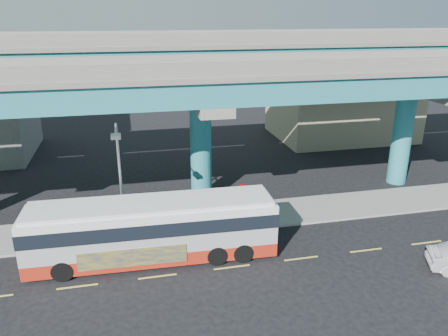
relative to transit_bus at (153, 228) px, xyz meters
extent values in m
plane|color=black|center=(3.99, -1.55, -1.90)|extent=(120.00, 120.00, 0.00)
cube|color=gray|center=(3.99, 3.95, -1.82)|extent=(70.00, 4.00, 0.15)
cube|color=#D8C64C|center=(-4.01, -1.85, -1.89)|extent=(2.00, 0.12, 0.01)
cube|color=#D8C64C|center=(-0.01, -1.85, -1.89)|extent=(2.00, 0.12, 0.01)
cube|color=#D8C64C|center=(3.99, -1.85, -1.89)|extent=(2.00, 0.12, 0.01)
cube|color=#D8C64C|center=(7.99, -1.85, -1.89)|extent=(2.00, 0.12, 0.01)
cube|color=#D8C64C|center=(11.99, -1.85, -1.89)|extent=(2.00, 0.12, 0.01)
cube|color=#D8C64C|center=(15.99, -1.85, -1.89)|extent=(2.00, 0.12, 0.01)
cylinder|color=teal|center=(3.99, 7.45, 1.80)|extent=(1.50, 1.50, 7.40)
cube|color=gray|center=(3.99, 7.45, 5.80)|extent=(2.00, 12.00, 0.60)
cube|color=gray|center=(3.99, 10.95, 6.70)|extent=(1.80, 5.00, 1.20)
cylinder|color=teal|center=(19.99, 7.45, 1.80)|extent=(1.50, 1.50, 7.40)
cube|color=gray|center=(19.99, 7.45, 5.80)|extent=(2.00, 12.00, 0.60)
cube|color=gray|center=(19.99, 10.95, 6.70)|extent=(1.80, 5.00, 1.20)
cube|color=teal|center=(3.99, 3.95, 6.80)|extent=(52.00, 5.00, 1.40)
cube|color=gray|center=(3.99, 3.95, 7.65)|extent=(52.00, 5.40, 0.30)
cube|color=gray|center=(3.99, 1.45, 8.20)|extent=(52.00, 0.25, 0.80)
cube|color=gray|center=(3.99, 6.45, 8.20)|extent=(52.00, 0.25, 0.80)
cube|color=teal|center=(3.99, 10.95, 8.00)|extent=(52.00, 5.00, 1.40)
cube|color=gray|center=(3.99, 10.95, 8.85)|extent=(52.00, 5.40, 0.30)
cube|color=gray|center=(3.99, 8.45, 9.40)|extent=(52.00, 0.25, 0.80)
cube|color=gray|center=(3.99, 13.45, 9.40)|extent=(52.00, 0.25, 0.80)
cube|color=tan|center=(21.99, 21.45, 1.60)|extent=(14.00, 10.00, 7.00)
cube|color=black|center=(21.99, 16.35, 3.70)|extent=(12.00, 0.25, 1.20)
cube|color=#A42313|center=(-0.02, 0.00, -1.28)|extent=(13.47, 3.31, 0.78)
cube|color=silver|center=(-0.02, 0.00, -0.06)|extent=(13.47, 3.31, 1.67)
cube|color=black|center=(-0.02, 0.00, 0.50)|extent=(13.53, 3.36, 0.78)
cube|color=silver|center=(-0.02, 0.00, 1.12)|extent=(13.47, 3.31, 0.45)
cube|color=silver|center=(-0.02, 0.00, 1.45)|extent=(13.06, 3.04, 0.22)
cube|color=black|center=(6.69, -0.23, 0.33)|extent=(0.15, 2.59, 1.34)
cube|color=black|center=(-6.72, 0.24, 0.33)|extent=(0.15, 2.59, 1.34)
cube|color=#131955|center=(-1.18, -1.40, -0.87)|extent=(5.57, 0.24, 1.00)
cylinder|color=black|center=(-4.74, -1.11, -1.34)|extent=(1.13, 0.37, 1.11)
cylinder|color=black|center=(-4.65, 1.45, -1.34)|extent=(1.13, 0.37, 1.11)
cylinder|color=black|center=(3.28, -1.39, -1.34)|extent=(1.13, 0.37, 1.11)
cylinder|color=black|center=(3.37, 1.17, -1.34)|extent=(1.13, 0.37, 1.11)
cylinder|color=black|center=(4.73, -1.45, -1.34)|extent=(1.13, 0.37, 1.11)
cylinder|color=black|center=(4.82, 1.12, -1.34)|extent=(1.13, 0.37, 1.11)
cylinder|color=gray|center=(-1.57, 2.45, 1.82)|extent=(0.16, 0.16, 7.13)
cylinder|color=gray|center=(-1.57, 1.49, 5.19)|extent=(0.12, 1.93, 0.12)
cube|color=gray|center=(-1.57, 0.53, 5.14)|extent=(0.50, 0.70, 0.18)
cylinder|color=gray|center=(5.73, 2.65, -0.52)|extent=(0.06, 0.06, 2.45)
cylinder|color=#B20A0A|center=(5.73, 2.62, 0.65)|extent=(0.78, 0.39, 0.85)
camera|label=1|loc=(-0.95, -21.65, 11.10)|focal=35.00mm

